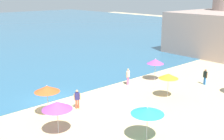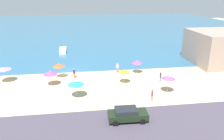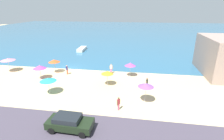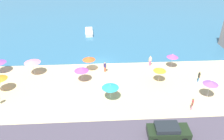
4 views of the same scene
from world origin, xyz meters
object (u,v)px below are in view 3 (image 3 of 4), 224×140
(bather_1, at_px, (118,103))
(beach_umbrella_1, at_px, (130,64))
(beach_umbrella_8, at_px, (146,85))
(bather_2, at_px, (67,69))
(beach_umbrella_2, at_px, (54,61))
(bather_4, at_px, (111,68))
(bather_3, at_px, (147,83))
(beach_umbrella_6, at_px, (40,67))
(parked_car_1, at_px, (69,122))
(beach_umbrella_7, at_px, (107,73))
(skiff_nearshore, at_px, (82,49))
(beach_umbrella_3, at_px, (48,80))
(beach_umbrella_0, at_px, (8,59))

(bather_1, bearing_deg, beach_umbrella_1, 86.48)
(beach_umbrella_8, distance_m, bather_2, 15.24)
(beach_umbrella_2, height_order, bather_4, beach_umbrella_2)
(bather_1, relative_size, bather_3, 0.97)
(beach_umbrella_6, xyz_separation_m, parked_car_1, (9.47, -11.31, -1.20))
(beach_umbrella_7, bearing_deg, bather_4, 92.77)
(beach_umbrella_6, xyz_separation_m, bather_2, (3.42, 2.63, -1.14))
(beach_umbrella_6, height_order, bather_3, beach_umbrella_6)
(beach_umbrella_2, height_order, parked_car_1, beach_umbrella_2)
(bather_3, bearing_deg, bather_4, 138.42)
(bather_4, xyz_separation_m, skiff_nearshore, (-10.58, 15.86, -0.58))
(beach_umbrella_6, distance_m, bather_2, 4.47)
(beach_umbrella_3, height_order, beach_umbrella_8, beach_umbrella_8)
(beach_umbrella_3, height_order, bather_4, beach_umbrella_3)
(skiff_nearshore, bearing_deg, beach_umbrella_0, -113.75)
(beach_umbrella_3, height_order, bather_1, beach_umbrella_3)
(bather_2, bearing_deg, beach_umbrella_2, 169.79)
(beach_umbrella_0, distance_m, bather_1, 23.17)
(beach_umbrella_2, relative_size, skiff_nearshore, 0.46)
(beach_umbrella_7, height_order, beach_umbrella_8, beach_umbrella_8)
(beach_umbrella_6, bearing_deg, beach_umbrella_7, -3.77)
(bather_3, bearing_deg, bather_2, 164.47)
(beach_umbrella_0, xyz_separation_m, bather_3, (24.38, -3.48, -1.33))
(bather_3, bearing_deg, beach_umbrella_1, 120.58)
(beach_umbrella_3, bearing_deg, skiff_nearshore, 98.22)
(beach_umbrella_8, xyz_separation_m, bather_1, (-3.00, -2.28, -1.38))
(beach_umbrella_0, height_order, skiff_nearshore, beach_umbrella_0)
(beach_umbrella_3, xyz_separation_m, beach_umbrella_7, (7.26, 3.87, 0.00))
(bather_3, distance_m, bather_4, 8.03)
(beach_umbrella_0, distance_m, bather_2, 10.98)
(beach_umbrella_2, bearing_deg, bather_2, -10.21)
(beach_umbrella_0, distance_m, beach_umbrella_8, 25.14)
(beach_umbrella_0, bearing_deg, bather_1, -24.36)
(beach_umbrella_0, height_order, parked_car_1, beach_umbrella_0)
(beach_umbrella_3, xyz_separation_m, bather_4, (7.02, 8.82, -1.04))
(bather_3, xyz_separation_m, skiff_nearshore, (-16.59, 21.19, -0.53))
(beach_umbrella_3, height_order, skiff_nearshore, beach_umbrella_3)
(beach_umbrella_1, bearing_deg, skiff_nearshore, 129.85)
(bather_2, height_order, parked_car_1, bather_2)
(beach_umbrella_0, relative_size, parked_car_1, 0.58)
(bather_1, distance_m, skiff_nearshore, 30.32)
(beach_umbrella_1, height_order, beach_umbrella_2, beach_umbrella_2)
(beach_umbrella_1, bearing_deg, beach_umbrella_8, -74.20)
(parked_car_1, bearing_deg, beach_umbrella_3, 129.77)
(beach_umbrella_7, bearing_deg, beach_umbrella_2, 159.48)
(beach_umbrella_8, height_order, bather_2, beach_umbrella_8)
(bather_1, bearing_deg, bather_3, 61.37)
(beach_umbrella_3, bearing_deg, bather_2, 93.71)
(bather_1, relative_size, skiff_nearshore, 0.30)
(beach_umbrella_1, relative_size, skiff_nearshore, 0.45)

